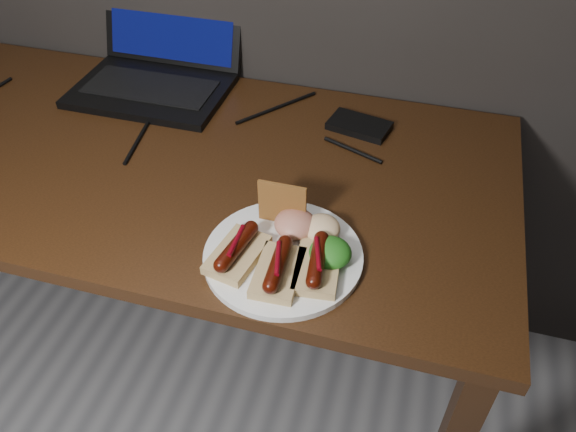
# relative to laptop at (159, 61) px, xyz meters

# --- Properties ---
(desk) EXTENTS (1.40, 0.70, 0.75)m
(desk) POSITION_rel_laptop_xyz_m (0.15, -0.28, -0.14)
(desk) COLOR #381F0E
(desk) RESTS_ON ground
(laptop) EXTENTS (0.36, 0.33, 0.25)m
(laptop) POSITION_rel_laptop_xyz_m (0.00, 0.00, 0.00)
(laptop) COLOR black
(laptop) RESTS_ON desk
(hard_drive) EXTENTS (0.14, 0.10, 0.02)m
(hard_drive) POSITION_rel_laptop_xyz_m (0.50, -0.07, -0.05)
(hard_drive) COLOR black
(hard_drive) RESTS_ON desk
(desk_cables) EXTENTS (0.97, 0.38, 0.01)m
(desk_cables) POSITION_rel_laptop_xyz_m (0.10, -0.15, -0.05)
(desk_cables) COLOR black
(desk_cables) RESTS_ON desk
(plate) EXTENTS (0.28, 0.28, 0.01)m
(plate) POSITION_rel_laptop_xyz_m (0.45, -0.49, -0.05)
(plate) COLOR silver
(plate) RESTS_ON desk
(bread_sausage_left) EXTENTS (0.09, 0.13, 0.04)m
(bread_sausage_left) POSITION_rel_laptop_xyz_m (0.38, -0.52, -0.03)
(bread_sausage_left) COLOR tan
(bread_sausage_left) RESTS_ON plate
(bread_sausage_center) EXTENTS (0.07, 0.12, 0.04)m
(bread_sausage_center) POSITION_rel_laptop_xyz_m (0.46, -0.54, -0.03)
(bread_sausage_center) COLOR tan
(bread_sausage_center) RESTS_ON plate
(bread_sausage_right) EXTENTS (0.08, 0.12, 0.04)m
(bread_sausage_right) POSITION_rel_laptop_xyz_m (0.52, -0.51, -0.03)
(bread_sausage_right) COLOR tan
(bread_sausage_right) RESTS_ON plate
(crispbread) EXTENTS (0.08, 0.01, 0.08)m
(crispbread) POSITION_rel_laptop_xyz_m (0.43, -0.42, -0.00)
(crispbread) COLOR #985629
(crispbread) RESTS_ON plate
(salad_greens) EXTENTS (0.07, 0.07, 0.04)m
(salad_greens) POSITION_rel_laptop_xyz_m (0.53, -0.49, -0.02)
(salad_greens) COLOR #165110
(salad_greens) RESTS_ON plate
(salsa_mound) EXTENTS (0.07, 0.07, 0.04)m
(salsa_mound) POSITION_rel_laptop_xyz_m (0.46, -0.44, -0.02)
(salsa_mound) COLOR #AA1118
(salsa_mound) RESTS_ON plate
(coleslaw_mound) EXTENTS (0.06, 0.06, 0.04)m
(coleslaw_mound) POSITION_rel_laptop_xyz_m (0.50, -0.43, -0.03)
(coleslaw_mound) COLOR beige
(coleslaw_mound) RESTS_ON plate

